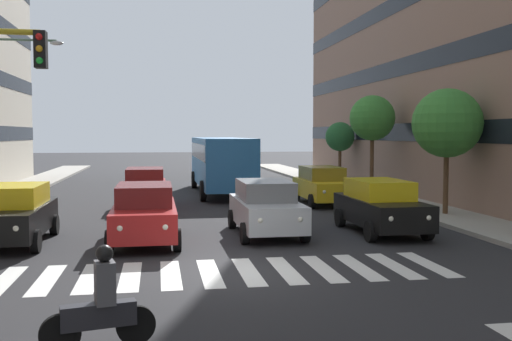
# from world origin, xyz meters

# --- Properties ---
(ground_plane) EXTENTS (180.00, 180.00, 0.00)m
(ground_plane) POSITION_xyz_m (0.00, 0.00, 0.00)
(ground_plane) COLOR #262628
(crosswalk_markings) EXTENTS (10.35, 2.80, 0.01)m
(crosswalk_markings) POSITION_xyz_m (-0.00, 0.00, 0.00)
(crosswalk_markings) COLOR silver
(crosswalk_markings) RESTS_ON ground_plane
(car_0) EXTENTS (2.02, 4.44, 1.72)m
(car_0) POSITION_xyz_m (-5.50, -4.50, 0.89)
(car_0) COLOR black
(car_0) RESTS_ON ground_plane
(car_1) EXTENTS (2.02, 4.44, 1.72)m
(car_1) POSITION_xyz_m (-1.77, -4.81, 0.89)
(car_1) COLOR #B2B7BC
(car_1) RESTS_ON ground_plane
(car_2) EXTENTS (2.02, 4.44, 1.72)m
(car_2) POSITION_xyz_m (2.01, -4.09, 0.89)
(car_2) COLOR maroon
(car_2) RESTS_ON ground_plane
(car_3) EXTENTS (2.02, 4.44, 1.72)m
(car_3) POSITION_xyz_m (5.79, -4.53, 0.89)
(car_3) COLOR black
(car_3) RESTS_ON ground_plane
(car_row2_0) EXTENTS (2.02, 4.44, 1.72)m
(car_row2_0) POSITION_xyz_m (-5.82, -12.25, 0.89)
(car_row2_0) COLOR gold
(car_row2_0) RESTS_ON ground_plane
(car_row2_1) EXTENTS (2.02, 4.44, 1.72)m
(car_row2_1) POSITION_xyz_m (2.17, -12.48, 0.89)
(car_row2_1) COLOR maroon
(car_row2_1) RESTS_ON ground_plane
(bus_behind_traffic) EXTENTS (2.78, 10.50, 3.00)m
(bus_behind_traffic) POSITION_xyz_m (-1.77, -17.97, 1.86)
(bus_behind_traffic) COLOR #286BAD
(bus_behind_traffic) RESTS_ON ground_plane
(motorcycle_with_rider) EXTENTS (1.68, 0.47, 1.57)m
(motorcycle_with_rider) POSITION_xyz_m (2.48, 4.45, 0.65)
(motorcycle_with_rider) COLOR black
(motorcycle_with_rider) RESTS_ON ground_plane
(street_lamp_left) EXTENTS (3.14, 0.28, 7.88)m
(street_lamp_left) POSITION_xyz_m (-8.20, -2.02, 4.94)
(street_lamp_left) COLOR #4C6B56
(street_lamp_left) RESTS_ON sidewalk_left
(street_lamp_right) EXTENTS (3.21, 0.28, 7.22)m
(street_lamp_right) POSITION_xyz_m (8.16, -13.03, 4.59)
(street_lamp_right) COLOR #4C6B56
(street_lamp_right) RESTS_ON sidewalk_right
(street_tree_1) EXTENTS (2.65, 2.65, 4.81)m
(street_tree_1) POSITION_xyz_m (-9.33, -7.42, 3.62)
(street_tree_1) COLOR #513823
(street_tree_1) RESTS_ON sidewalk_left
(street_tree_2) EXTENTS (2.29, 2.29, 5.02)m
(street_tree_2) POSITION_xyz_m (-9.13, -14.70, 4.00)
(street_tree_2) COLOR #513823
(street_tree_2) RESTS_ON sidewalk_left
(street_tree_3) EXTENTS (1.82, 1.82, 3.81)m
(street_tree_3) POSITION_xyz_m (-9.64, -21.49, 3.02)
(street_tree_3) COLOR #513823
(street_tree_3) RESTS_ON sidewalk_left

